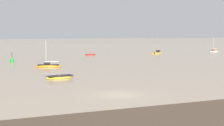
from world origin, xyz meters
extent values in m
plane|color=tan|center=(0.00, 0.00, 0.00)|extent=(800.00, 800.00, 0.00)
ellipsoid|color=white|center=(67.49, 65.36, 0.16)|extent=(4.74, 2.63, 0.78)
cube|color=brown|center=(67.49, 65.36, 0.47)|extent=(4.05, 2.31, 0.08)
cube|color=brown|center=(67.27, 65.30, 0.69)|extent=(1.27, 1.05, 0.28)
cylinder|color=#B7BABF|center=(67.10, 65.25, 2.69)|extent=(0.08, 0.08, 4.29)
cylinder|color=beige|center=(68.03, 65.52, 0.98)|extent=(2.43, 0.86, 0.16)
ellipsoid|color=orange|center=(1.60, 32.99, 0.16)|extent=(4.79, 2.93, 0.79)
cube|color=black|center=(1.60, 32.99, 0.47)|extent=(4.10, 2.56, 0.08)
cube|color=black|center=(1.38, 33.07, 0.70)|extent=(1.31, 1.12, 0.28)
cylinder|color=#B7BABF|center=(1.21, 33.13, 2.73)|extent=(0.08, 0.08, 4.35)
cylinder|color=beige|center=(2.13, 32.79, 0.99)|extent=(2.42, 1.03, 0.16)
ellipsoid|color=gold|center=(-1.49, 15.46, 0.14)|extent=(4.21, 2.08, 0.64)
cube|color=black|center=(-1.49, 15.46, 0.41)|extent=(3.89, 1.99, 0.08)
cube|color=black|center=(-1.49, 15.46, 0.32)|extent=(0.47, 1.26, 0.06)
cube|color=gold|center=(43.91, 63.69, 0.17)|extent=(3.69, 3.12, 0.68)
cone|color=gold|center=(45.42, 64.70, 0.17)|extent=(1.66, 1.74, 1.37)
cube|color=black|center=(43.94, 63.72, 0.43)|extent=(3.77, 3.19, 0.08)
cube|color=black|center=(44.60, 64.15, 0.78)|extent=(1.29, 1.36, 0.53)
cube|color=#384751|center=(44.95, 64.38, 0.82)|extent=(0.73, 0.97, 0.42)
cube|color=black|center=(42.50, 62.75, 0.27)|extent=(0.33, 0.34, 0.49)
ellipsoid|color=red|center=(22.49, 65.17, 0.11)|extent=(3.20, 1.13, 0.50)
cube|color=brown|center=(22.49, 65.17, 0.33)|extent=(2.94, 1.10, 0.07)
cube|color=brown|center=(22.49, 65.17, 0.25)|extent=(0.21, 0.98, 0.05)
cylinder|color=#198C2D|center=(-2.52, 47.36, 0.17)|extent=(0.90, 0.90, 0.70)
cone|color=#198C2D|center=(-2.52, 47.36, 0.87)|extent=(0.72, 0.72, 0.70)
cylinder|color=black|center=(-2.52, 47.36, 1.67)|extent=(0.10, 0.10, 0.90)
camera|label=1|loc=(-16.02, -33.13, 6.17)|focal=59.06mm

